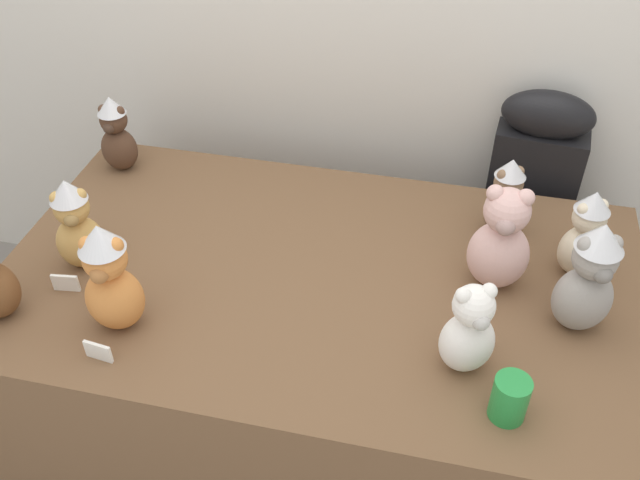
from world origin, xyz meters
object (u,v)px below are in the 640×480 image
Objects in this scene: teddy_bear_cream at (585,234)px; teddy_bear_snow at (469,331)px; instrument_case at (521,229)px; teddy_bear_blush at (501,241)px; teddy_bear_ash at (589,279)px; teddy_bear_cocoa at (116,135)px; party_cup_green at (510,399)px; teddy_bear_mocha at (506,198)px; teddy_bear_ginger at (110,279)px; teddy_bear_honey at (76,225)px; display_table at (320,368)px.

teddy_bear_snow is at bearing -156.33° from teddy_bear_cream.
instrument_case is 3.45× the size of teddy_bear_blush.
teddy_bear_blush is 1.18× the size of teddy_bear_cream.
teddy_bear_cocoa is at bearing 144.95° from teddy_bear_ash.
instrument_case reaches higher than party_cup_green.
instrument_case is at bearing 39.50° from teddy_bear_mocha.
party_cup_green is (0.10, -0.12, -0.06)m from teddy_bear_snow.
party_cup_green is at bearing -140.30° from teddy_bear_cream.
teddy_bear_blush is at bearing 172.28° from teddy_bear_cream.
instrument_case is at bearing 85.90° from party_cup_green.
party_cup_green is (1.23, -0.70, -0.07)m from teddy_bear_cocoa.
teddy_bear_cocoa is 1.20m from teddy_bear_mocha.
teddy_bear_honey is at bearing 126.98° from teddy_bear_ginger.
party_cup_green is (-0.16, -0.31, -0.10)m from teddy_bear_ash.
teddy_bear_blush reaches higher than teddy_bear_cocoa.
teddy_bear_honey is at bearing -78.46° from teddy_bear_cocoa.
teddy_bear_cream is at bearing -9.17° from teddy_bear_cocoa.
display_table is at bearing 144.78° from party_cup_green.
teddy_bear_honey is 1.28m from teddy_bear_ash.
teddy_bear_cream is 1.06× the size of teddy_bear_mocha.
teddy_bear_cocoa reaches higher than teddy_bear_snow.
teddy_bear_cream is 2.36× the size of party_cup_green.
teddy_bear_blush is at bearing 132.72° from teddy_bear_ash.
teddy_bear_ginger reaches higher than teddy_bear_cocoa.
teddy_bear_snow reaches higher than display_table.
teddy_bear_blush is 1.25× the size of teddy_bear_mocha.
teddy_bear_snow is at bearing -162.59° from teddy_bear_ash.
teddy_bear_mocha is at bearing 92.97° from party_cup_green.
instrument_case is 4.14× the size of teddy_bear_cocoa.
teddy_bear_mocha is at bearing 100.78° from teddy_bear_ash.
party_cup_green is at bearing -38.47° from teddy_bear_honey.
teddy_bear_ginger is (0.19, -0.19, 0.02)m from teddy_bear_honey.
teddy_bear_cream reaches higher than teddy_bear_mocha.
teddy_bear_ash is 1.12m from teddy_bear_ginger.
instrument_case is 0.59m from teddy_bear_cream.
instrument_case is at bearing 5.43° from teddy_bear_honey.
teddy_bear_ash is at bearing 63.01° from party_cup_green.
display_table is 0.70m from teddy_bear_blush.
teddy_bear_cocoa is at bearing 143.79° from teddy_bear_mocha.
teddy_bear_ash is 0.33m from teddy_bear_snow.
teddy_bear_honey is at bearing 163.50° from teddy_bear_ash.
teddy_bear_cream is at bearing 26.06° from teddy_bear_blush.
instrument_case is at bearing 10.36° from teddy_bear_cocoa.
teddy_bear_mocha is at bearing -6.08° from teddy_bear_honey.
teddy_bear_ash is 1.44m from teddy_bear_cocoa.
display_table is 0.74m from teddy_bear_mocha.
teddy_bear_ginger reaches higher than instrument_case.
teddy_bear_mocha is at bearing -4.42° from teddy_bear_cocoa.
teddy_bear_ash reaches higher than display_table.
display_table is 0.68m from teddy_bear_snow.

